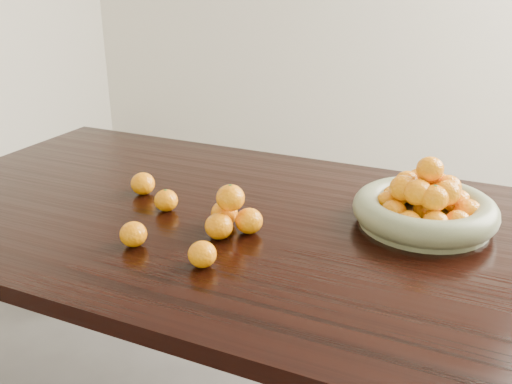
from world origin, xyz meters
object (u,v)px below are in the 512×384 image
at_px(dining_table, 268,253).
at_px(loose_orange_0, 166,200).
at_px(orange_pyramid, 231,214).
at_px(fruit_bowl, 425,207).

xyz_separation_m(dining_table, loose_orange_0, (-0.26, -0.05, 0.12)).
distance_m(dining_table, orange_pyramid, 0.17).
distance_m(dining_table, fruit_bowl, 0.40).
distance_m(fruit_bowl, loose_orange_0, 0.64).
relative_size(orange_pyramid, loose_orange_0, 2.28).
relative_size(dining_table, fruit_bowl, 5.81).
xyz_separation_m(dining_table, orange_pyramid, (-0.06, -0.09, 0.13)).
xyz_separation_m(dining_table, fruit_bowl, (0.35, 0.14, 0.14)).
bearing_deg(loose_orange_0, dining_table, 11.21).
bearing_deg(dining_table, loose_orange_0, -168.79).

